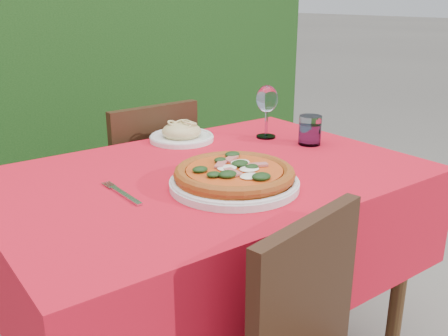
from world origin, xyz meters
TOP-DOWN VIEW (x-y plane):
  - hedge at (0.00, 1.55)m, footprint 3.20×0.55m
  - dining_table at (0.00, 0.00)m, footprint 1.26×0.86m
  - chair_far at (0.10, 0.60)m, footprint 0.40×0.40m
  - pizza_plate at (-0.02, -0.15)m, footprint 0.40×0.40m
  - pasta_plate at (0.12, 0.34)m, footprint 0.23×0.23m
  - water_glass at (0.45, 0.03)m, footprint 0.08×0.08m
  - wine_glass at (0.39, 0.19)m, footprint 0.08×0.08m
  - fork at (-0.29, -0.03)m, footprint 0.03×0.22m

SIDE VIEW (x-z plane):
  - chair_far at x=0.10m, z-range 0.06..0.91m
  - dining_table at x=0.00m, z-range 0.22..0.97m
  - fork at x=-0.29m, z-range 0.75..0.75m
  - pasta_plate at x=0.12m, z-range 0.74..0.80m
  - pizza_plate at x=-0.02m, z-range 0.75..0.81m
  - water_glass at x=0.45m, z-range 0.74..0.85m
  - wine_glass at x=0.39m, z-range 0.79..0.98m
  - hedge at x=0.00m, z-range 0.03..1.81m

